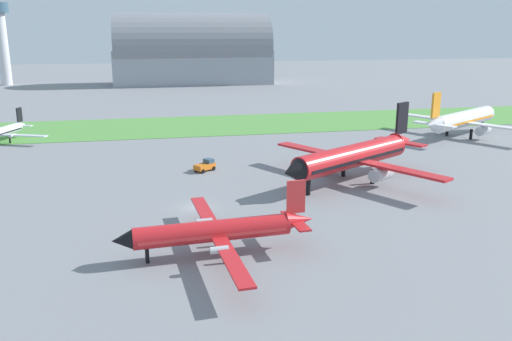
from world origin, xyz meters
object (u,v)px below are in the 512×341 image
at_px(airplane_foreground_turboprop, 217,231).
at_px(airplane_parked_jet_far, 462,119).
at_px(pushback_tug_near_gate, 205,166).
at_px(airplane_midfield_jet, 355,156).
at_px(control_tower, 1,37).

relative_size(airplane_foreground_turboprop, airplane_parked_jet_far, 0.94).
bearing_deg(pushback_tug_near_gate, airplane_midfield_jet, -64.16).
bearing_deg(control_tower, pushback_tug_near_gate, -66.68).
height_order(airplane_foreground_turboprop, airplane_parked_jet_far, airplane_parked_jet_far).
bearing_deg(pushback_tug_near_gate, airplane_parked_jet_far, -21.57).
distance_m(airplane_parked_jet_far, airplane_midfield_jet, 46.12).
height_order(airplane_foreground_turboprop, control_tower, control_tower).
xyz_separation_m(airplane_parked_jet_far, pushback_tug_near_gate, (-58.78, -17.33, -3.00)).
relative_size(airplane_parked_jet_far, control_tower, 0.83).
bearing_deg(pushback_tug_near_gate, airplane_foreground_turboprop, -132.19).
height_order(airplane_parked_jet_far, airplane_midfield_jet, airplane_midfield_jet).
distance_m(airplane_midfield_jet, control_tower, 186.64).
height_order(airplane_foreground_turboprop, pushback_tug_near_gate, airplane_foreground_turboprop).
relative_size(airplane_parked_jet_far, airplane_midfield_jet, 0.95).
height_order(airplane_foreground_turboprop, airplane_midfield_jet, airplane_midfield_jet).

